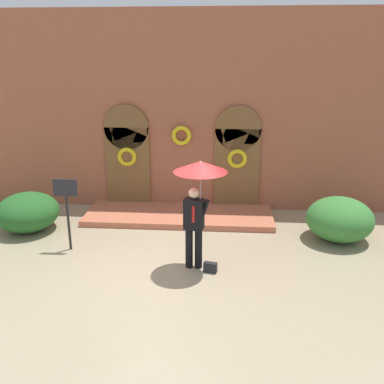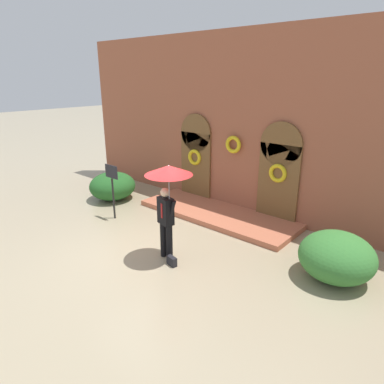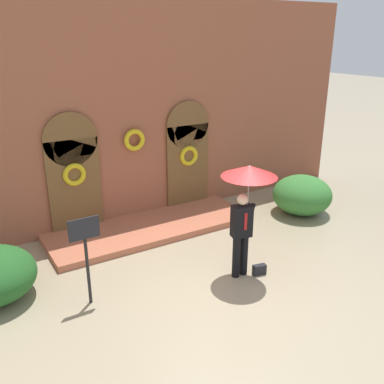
{
  "view_description": "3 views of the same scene",
  "coord_description": "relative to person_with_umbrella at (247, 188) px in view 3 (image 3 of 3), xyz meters",
  "views": [
    {
      "loc": [
        1.22,
        -8.14,
        4.39
      ],
      "look_at": [
        0.46,
        1.81,
        1.18
      ],
      "focal_mm": 40.0,
      "sensor_mm": 36.0,
      "label": 1
    },
    {
      "loc": [
        5.99,
        -5.13,
        4.25
      ],
      "look_at": [
        0.58,
        1.17,
        1.43
      ],
      "focal_mm": 32.0,
      "sensor_mm": 36.0,
      "label": 2
    },
    {
      "loc": [
        -4.25,
        -5.96,
        4.75
      ],
      "look_at": [
        0.26,
        1.47,
        1.5
      ],
      "focal_mm": 40.0,
      "sensor_mm": 36.0,
      "label": 3
    }
  ],
  "objects": [
    {
      "name": "person_with_umbrella",
      "position": [
        0.0,
        0.0,
        0.0
      ],
      "size": [
        1.1,
        1.1,
        2.36
      ],
      "color": "black",
      "rests_on": "ground"
    },
    {
      "name": "sign_post",
      "position": [
        -3.07,
        0.68,
        -0.75
      ],
      "size": [
        0.56,
        0.06,
        1.72
      ],
      "color": "black",
      "rests_on": "ground"
    },
    {
      "name": "shrub_right",
      "position": [
        3.37,
        1.74,
        -1.38
      ],
      "size": [
        1.62,
        1.61,
        1.07
      ],
      "primitive_type": "ellipsoid",
      "color": "#387A33",
      "rests_on": "ground"
    },
    {
      "name": "building_facade",
      "position": [
        -0.72,
        3.99,
        0.76
      ],
      "size": [
        14.0,
        2.3,
        5.6
      ],
      "color": "#9E563D",
      "rests_on": "ground"
    },
    {
      "name": "handbag",
      "position": [
        0.27,
        -0.2,
        -1.8
      ],
      "size": [
        0.3,
        0.17,
        0.22
      ],
      "primitive_type": "cube",
      "rotation": [
        0.0,
        0.0,
        -0.2
      ],
      "color": "black",
      "rests_on": "ground"
    },
    {
      "name": "ground_plane",
      "position": [
        -0.72,
        -0.16,
        -1.91
      ],
      "size": [
        80.0,
        80.0,
        0.0
      ],
      "primitive_type": "plane",
      "color": "tan"
    }
  ]
}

